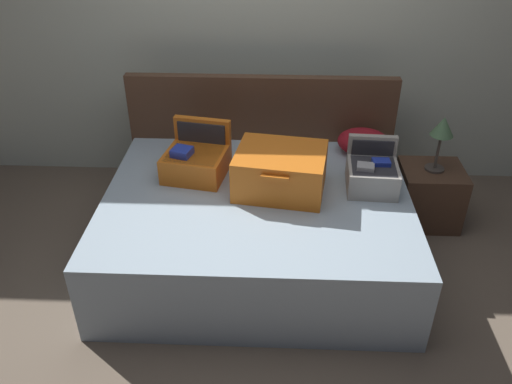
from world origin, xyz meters
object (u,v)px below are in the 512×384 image
Objects in this scene: table_lamp at (442,130)px; hard_case_small at (372,173)px; hard_case_large at (280,170)px; hard_case_medium at (196,160)px; bed at (257,229)px; nightstand at (429,195)px; pillow_near_headboard at (363,142)px.

hard_case_small is at bearing -143.50° from table_lamp.
hard_case_medium is (-0.56, 0.17, -0.03)m from hard_case_large.
bed is 0.43m from hard_case_large.
hard_case_medium is at bearing 171.68° from hard_case_large.
nightstand is (1.25, 0.52, -0.04)m from bed.
hard_case_medium reaches higher than bed.
hard_case_medium is 1.20m from pillow_near_headboard.
nightstand is 1.09× the size of table_lamp.
hard_case_medium is 1.02× the size of nightstand.
hard_case_medium is at bearing -163.58° from pillow_near_headboard.
bed is at bearing -141.22° from hard_case_large.
pillow_near_headboard is (0.59, 0.51, -0.05)m from hard_case_large.
pillow_near_headboard is at bearing 38.87° from bed.
pillow_near_headboard is at bearing 26.61° from hard_case_medium.
bed is 4.37× the size of nightstand.
hard_case_large is 1.39× the size of nightstand.
table_lamp is (1.25, 0.52, 0.49)m from bed.
hard_case_large is at bearing -172.01° from hard_case_small.
bed is 0.61m from hard_case_medium.
table_lamp reaches higher than bed.
hard_case_medium is 1.26× the size of hard_case_small.
hard_case_large is 0.78m from pillow_near_headboard.
nightstand is (0.51, -0.08, -0.39)m from pillow_near_headboard.
hard_case_large is at bearing -6.58° from hard_case_medium.
nightstand is (1.66, 0.26, -0.41)m from hard_case_medium.
bed is 1.35m from nightstand.
table_lamp reaches higher than pillow_near_headboard.
table_lamp is (1.66, 0.26, 0.12)m from hard_case_medium.
hard_case_large reaches higher than bed.
hard_case_medium is at bearing 177.25° from hard_case_small.
hard_case_medium is 1.23× the size of pillow_near_headboard.
hard_case_small is at bearing 10.38° from bed.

